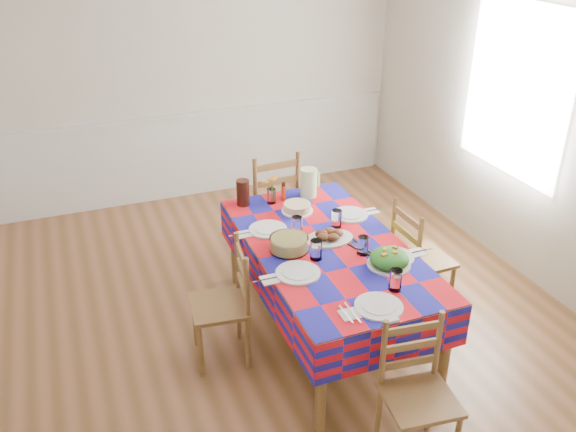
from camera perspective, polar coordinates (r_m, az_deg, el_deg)
The scene contains 23 objects.
room at distance 4.05m, azimuth -1.73°, elevation 5.42°, with size 4.58×5.08×2.78m.
wainscot at distance 6.60m, azimuth -8.95°, elevation 5.94°, with size 4.41×0.06×0.92m.
window_right at distance 5.36m, azimuth 20.55°, elevation 10.93°, with size 1.40×1.40×0.00m, color white.
dining_table at distance 4.29m, azimuth 3.72°, elevation -3.66°, with size 1.02×1.90×0.74m.
setting_near_head at distance 3.70m, azimuth 8.97°, elevation -7.47°, with size 0.47×0.31×0.14m.
setting_left_near at distance 3.96m, azimuth 1.48°, elevation -4.55°, with size 0.53×0.32×0.14m.
setting_left_far at distance 4.39m, azimuth -0.99°, elevation -1.13°, with size 0.51×0.30×0.13m.
setting_right_near at distance 4.14m, azimuth 8.92°, elevation -3.39°, with size 0.52×0.30×0.13m.
setting_right_far at distance 4.58m, azimuth 5.46°, elevation 0.02°, with size 0.52×0.30×0.13m.
meat_platter at distance 4.30m, azimuth 3.85°, elevation -1.92°, with size 0.35×0.25×0.07m.
salad_platter at distance 4.04m, azimuth 9.45°, elevation -4.02°, with size 0.29×0.29×0.12m.
pasta_bowl at distance 4.15m, azimuth 0.09°, elevation -2.62°, with size 0.27×0.27×0.10m.
cake at distance 4.67m, azimuth 0.87°, elevation 0.79°, with size 0.24×0.24×0.07m.
serving_utensils at distance 4.23m, azimuth 6.71°, elevation -2.89°, with size 0.14×0.32×0.01m.
flower_vase at distance 4.78m, azimuth -1.58°, elevation 2.26°, with size 0.14×0.12×0.23m.
hot_sauce at distance 4.84m, azimuth -0.43°, elevation 2.34°, with size 0.04×0.04×0.15m, color #B62F0E.
green_pitcher at distance 4.90m, azimuth 1.95°, elevation 3.15°, with size 0.14×0.14×0.23m, color #CAEFA9.
tea_pitcher at distance 4.76m, azimuth -4.24°, elevation 2.20°, with size 0.10×0.10×0.21m, color black.
name_card at distance 3.55m, azimuth 9.73°, elevation -9.65°, with size 0.08×0.03×0.02m, color silver.
chair_near at distance 3.60m, azimuth 11.96°, elevation -15.98°, with size 0.43×0.41×0.87m.
chair_far at distance 5.33m, azimuth -1.64°, elevation 1.08°, with size 0.47×0.45×1.02m.
chair_left at distance 4.19m, azimuth -5.93°, elevation -8.24°, with size 0.42×0.43×0.88m.
chair_right at distance 4.72m, azimuth 12.06°, elevation -4.00°, with size 0.40×0.42×0.92m.
Camera 1 is at (-1.25, -3.54, 2.87)m, focal length 38.00 mm.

